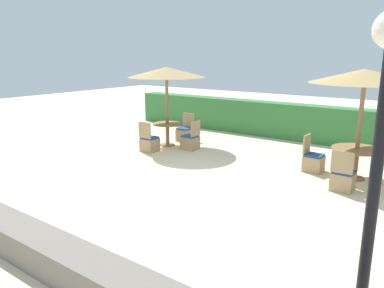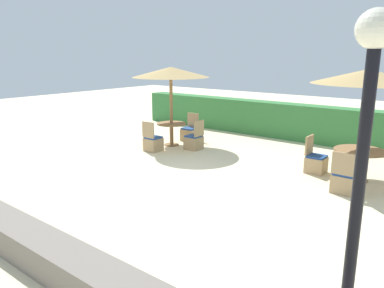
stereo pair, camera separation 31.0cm
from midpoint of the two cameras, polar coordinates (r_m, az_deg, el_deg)
name	(u,v)px [view 2 (the right image)]	position (r m, az deg, el deg)	size (l,w,h in m)	color
ground_plane	(175,188)	(8.43, -1.48, -6.72)	(40.00, 40.00, 0.00)	beige
hedge_row	(293,122)	(13.58, 15.81, 3.30)	(13.00, 0.70, 1.23)	#387A3D
stone_border	(21,239)	(6.27, -23.26, -13.13)	(10.00, 0.56, 0.45)	slate
lamp_post	(366,118)	(3.87, 27.15, 3.52)	(0.36, 0.36, 3.32)	black
parasol_back_right	(368,77)	(9.35, 26.12, 9.16)	(2.47, 2.47, 2.60)	olive
round_table_back_right	(359,156)	(9.62, 25.00, -1.65)	(1.17, 1.17, 0.75)	olive
patio_chair_back_right_south	(344,181)	(8.77, 23.08, -5.21)	(0.46, 0.46, 0.93)	tan
patio_chair_back_right_west	(315,163)	(9.96, 19.15, -2.69)	(0.46, 0.46, 0.93)	tan
parasol_back_left	(171,72)	(11.95, -2.51, 10.83)	(2.44, 2.44, 2.52)	olive
round_table_back_left	(171,129)	(12.17, -2.42, 2.36)	(0.94, 0.94, 0.73)	olive
patio_chair_back_left_east	(194,141)	(11.69, 1.08, 0.43)	(0.46, 0.46, 0.93)	tan
patio_chair_back_left_south	(153,143)	(11.54, -5.22, 0.20)	(0.46, 0.46, 0.93)	tan
patio_chair_back_left_north	(190,133)	(12.88, 0.32, 1.68)	(0.46, 0.46, 0.93)	tan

